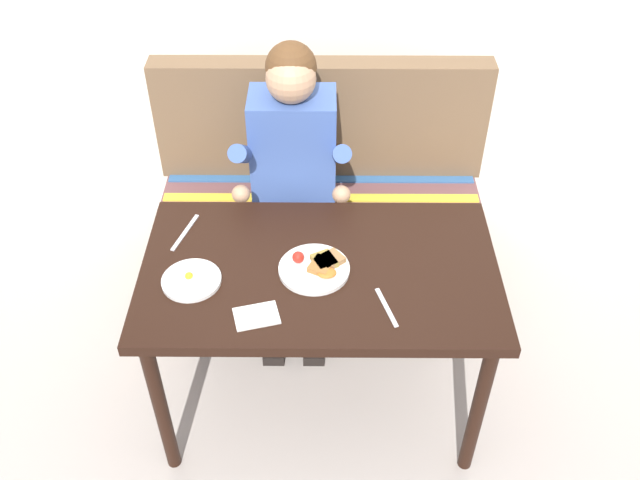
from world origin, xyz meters
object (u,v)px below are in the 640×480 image
(couch, at_px, (321,215))
(napkin, at_px, (256,316))
(plate_eggs, at_px, (191,280))
(plate_breakfast, at_px, (317,267))
(knife, at_px, (185,232))
(table, at_px, (320,285))
(fork, at_px, (386,307))
(person, at_px, (293,163))

(couch, distance_m, napkin, 1.08)
(plate_eggs, relative_size, napkin, 1.42)
(plate_breakfast, relative_size, knife, 1.19)
(table, height_order, plate_eggs, plate_eggs)
(plate_breakfast, bearing_deg, table, 53.13)
(plate_breakfast, bearing_deg, fork, -37.53)
(person, height_order, fork, person)
(person, relative_size, plate_eggs, 6.21)
(table, relative_size, fork, 7.06)
(person, bearing_deg, fork, -67.37)
(table, distance_m, fork, 0.29)
(plate_breakfast, distance_m, plate_eggs, 0.41)
(person, xyz_separation_m, fork, (0.32, -0.77, -0.01))
(couch, height_order, plate_breakfast, couch)
(person, relative_size, fork, 7.13)
(couch, distance_m, plate_breakfast, 0.88)
(table, bearing_deg, couch, 90.00)
(couch, relative_size, napkin, 10.49)
(person, distance_m, knife, 0.55)
(table, bearing_deg, person, 100.66)
(table, relative_size, napkin, 8.74)
(fork, height_order, knife, same)
(couch, distance_m, person, 0.46)
(couch, relative_size, person, 1.19)
(fork, bearing_deg, napkin, 167.95)
(couch, bearing_deg, knife, -128.94)
(person, distance_m, napkin, 0.82)
(napkin, bearing_deg, couch, 78.84)
(plate_breakfast, distance_m, knife, 0.50)
(plate_eggs, distance_m, napkin, 0.27)
(couch, height_order, napkin, couch)
(plate_eggs, distance_m, fork, 0.64)
(fork, distance_m, knife, 0.78)
(couch, bearing_deg, table, -90.00)
(napkin, bearing_deg, table, 48.79)
(table, xyz_separation_m, napkin, (-0.19, -0.22, 0.09))
(person, xyz_separation_m, plate_eggs, (-0.31, -0.66, -0.00))
(napkin, bearing_deg, plate_breakfast, 48.53)
(table, bearing_deg, knife, 160.00)
(plate_eggs, bearing_deg, plate_breakfast, 8.03)
(table, bearing_deg, fork, -40.93)
(knife, bearing_deg, napkin, -37.11)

